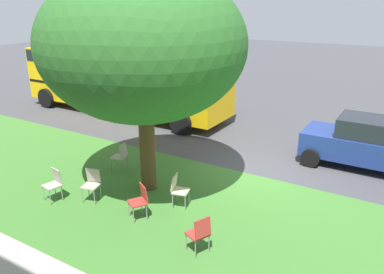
{
  "coord_description": "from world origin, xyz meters",
  "views": [
    {
      "loc": [
        -4.02,
        10.5,
        5.13
      ],
      "look_at": [
        1.77,
        0.9,
        1.13
      ],
      "focal_mm": 36.07,
      "sensor_mm": 36.0,
      "label": 1
    }
  ],
  "objects_px": {
    "school_bus": "(123,76)",
    "street_tree": "(143,46)",
    "chair_3": "(54,182)",
    "chair_4": "(92,182)",
    "chair_0": "(200,232)",
    "chair_1": "(140,199)",
    "chair_2": "(178,188)",
    "chair_5": "(120,155)",
    "parked_car": "(365,142)"
  },
  "relations": [
    {
      "from": "street_tree",
      "to": "chair_0",
      "type": "distance_m",
      "value": 4.86
    },
    {
      "from": "school_bus",
      "to": "chair_3",
      "type": "bearing_deg",
      "value": 117.82
    },
    {
      "from": "chair_3",
      "to": "chair_4",
      "type": "distance_m",
      "value": 1.02
    },
    {
      "from": "street_tree",
      "to": "chair_1",
      "type": "bearing_deg",
      "value": 119.86
    },
    {
      "from": "street_tree",
      "to": "chair_3",
      "type": "distance_m",
      "value": 4.34
    },
    {
      "from": "chair_2",
      "to": "chair_3",
      "type": "height_order",
      "value": "same"
    },
    {
      "from": "chair_5",
      "to": "parked_car",
      "type": "bearing_deg",
      "value": -147.01
    },
    {
      "from": "chair_2",
      "to": "chair_5",
      "type": "bearing_deg",
      "value": -19.08
    },
    {
      "from": "chair_2",
      "to": "school_bus",
      "type": "relative_size",
      "value": 0.08
    },
    {
      "from": "chair_1",
      "to": "parked_car",
      "type": "height_order",
      "value": "parked_car"
    },
    {
      "from": "chair_1",
      "to": "school_bus",
      "type": "distance_m",
      "value": 9.72
    },
    {
      "from": "street_tree",
      "to": "chair_0",
      "type": "xyz_separation_m",
      "value": [
        -2.78,
        1.9,
        -3.5
      ]
    },
    {
      "from": "school_bus",
      "to": "street_tree",
      "type": "bearing_deg",
      "value": 135.23
    },
    {
      "from": "parked_car",
      "to": "school_bus",
      "type": "relative_size",
      "value": 0.36
    },
    {
      "from": "chair_3",
      "to": "school_bus",
      "type": "xyz_separation_m",
      "value": [
        3.99,
        -7.56,
        1.24
      ]
    },
    {
      "from": "chair_0",
      "to": "chair_4",
      "type": "xyz_separation_m",
      "value": [
        3.65,
        -0.55,
        0.0
      ]
    },
    {
      "from": "street_tree",
      "to": "chair_1",
      "type": "xyz_separation_m",
      "value": [
        -0.81,
        1.41,
        -3.5
      ]
    },
    {
      "from": "street_tree",
      "to": "chair_5",
      "type": "xyz_separation_m",
      "value": [
        1.5,
        -0.53,
        -3.5
      ]
    },
    {
      "from": "chair_1",
      "to": "chair_2",
      "type": "relative_size",
      "value": 1.0
    },
    {
      "from": "chair_4",
      "to": "school_bus",
      "type": "xyz_separation_m",
      "value": [
        4.86,
        -7.03,
        1.24
      ]
    },
    {
      "from": "chair_3",
      "to": "school_bus",
      "type": "bearing_deg",
      "value": -62.18
    },
    {
      "from": "chair_3",
      "to": "parked_car",
      "type": "bearing_deg",
      "value": -135.55
    },
    {
      "from": "chair_0",
      "to": "school_bus",
      "type": "bearing_deg",
      "value": -41.68
    },
    {
      "from": "street_tree",
      "to": "school_bus",
      "type": "distance_m",
      "value": 8.38
    },
    {
      "from": "street_tree",
      "to": "parked_car",
      "type": "xyz_separation_m",
      "value": [
        -5.02,
        -4.76,
        -3.18
      ]
    },
    {
      "from": "parked_car",
      "to": "chair_4",
      "type": "bearing_deg",
      "value": 46.04
    },
    {
      "from": "chair_3",
      "to": "chair_0",
      "type": "bearing_deg",
      "value": 179.69
    },
    {
      "from": "street_tree",
      "to": "parked_car",
      "type": "distance_m",
      "value": 7.61
    },
    {
      "from": "street_tree",
      "to": "school_bus",
      "type": "relative_size",
      "value": 0.58
    },
    {
      "from": "chair_5",
      "to": "parked_car",
      "type": "distance_m",
      "value": 7.78
    },
    {
      "from": "street_tree",
      "to": "chair_2",
      "type": "bearing_deg",
      "value": 161.33
    },
    {
      "from": "chair_1",
      "to": "school_bus",
      "type": "height_order",
      "value": "school_bus"
    },
    {
      "from": "chair_3",
      "to": "chair_5",
      "type": "xyz_separation_m",
      "value": [
        -0.24,
        -2.4,
        0.0
      ]
    },
    {
      "from": "chair_2",
      "to": "chair_4",
      "type": "height_order",
      "value": "same"
    },
    {
      "from": "chair_4",
      "to": "chair_3",
      "type": "bearing_deg",
      "value": 31.1
    },
    {
      "from": "street_tree",
      "to": "chair_4",
      "type": "relative_size",
      "value": 6.82
    },
    {
      "from": "chair_0",
      "to": "chair_1",
      "type": "height_order",
      "value": "same"
    },
    {
      "from": "chair_1",
      "to": "chair_5",
      "type": "distance_m",
      "value": 3.01
    },
    {
      "from": "street_tree",
      "to": "chair_4",
      "type": "bearing_deg",
      "value": 57.09
    },
    {
      "from": "chair_1",
      "to": "parked_car",
      "type": "distance_m",
      "value": 7.47
    },
    {
      "from": "chair_0",
      "to": "parked_car",
      "type": "distance_m",
      "value": 7.03
    },
    {
      "from": "chair_2",
      "to": "school_bus",
      "type": "bearing_deg",
      "value": -41.06
    },
    {
      "from": "parked_car",
      "to": "school_bus",
      "type": "xyz_separation_m",
      "value": [
        10.75,
        -0.92,
        0.92
      ]
    },
    {
      "from": "chair_4",
      "to": "parked_car",
      "type": "height_order",
      "value": "parked_car"
    },
    {
      "from": "chair_2",
      "to": "chair_4",
      "type": "distance_m",
      "value": 2.35
    },
    {
      "from": "chair_5",
      "to": "chair_3",
      "type": "bearing_deg",
      "value": 84.21
    },
    {
      "from": "chair_0",
      "to": "chair_3",
      "type": "distance_m",
      "value": 4.53
    },
    {
      "from": "chair_4",
      "to": "chair_1",
      "type": "bearing_deg",
      "value": 177.92
    },
    {
      "from": "chair_3",
      "to": "chair_4",
      "type": "relative_size",
      "value": 1.0
    },
    {
      "from": "chair_0",
      "to": "chair_2",
      "type": "bearing_deg",
      "value": -44.45
    }
  ]
}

